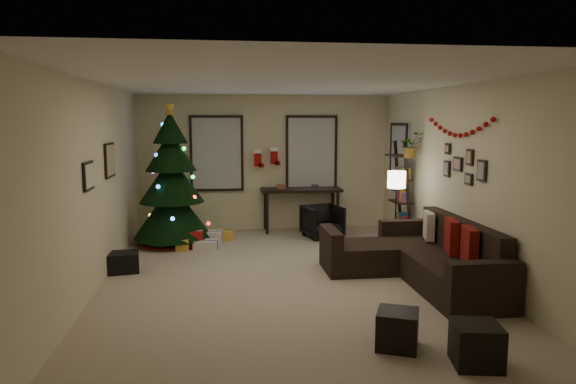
# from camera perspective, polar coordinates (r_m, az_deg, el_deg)

# --- Properties ---
(floor) EXTENTS (7.00, 7.00, 0.00)m
(floor) POSITION_cam_1_polar(r_m,az_deg,el_deg) (7.36, -0.17, -9.56)
(floor) COLOR tan
(floor) RESTS_ON ground
(ceiling) EXTENTS (7.00, 7.00, 0.00)m
(ceiling) POSITION_cam_1_polar(r_m,az_deg,el_deg) (7.04, -0.18, 11.91)
(ceiling) COLOR white
(ceiling) RESTS_ON floor
(wall_back) EXTENTS (5.00, 0.00, 5.00)m
(wall_back) POSITION_cam_1_polar(r_m,az_deg,el_deg) (10.54, -2.57, 3.18)
(wall_back) COLOR beige
(wall_back) RESTS_ON floor
(wall_front) EXTENTS (5.00, 0.00, 5.00)m
(wall_front) POSITION_cam_1_polar(r_m,az_deg,el_deg) (3.68, 6.71, -5.51)
(wall_front) COLOR beige
(wall_front) RESTS_ON floor
(wall_left) EXTENTS (0.00, 7.00, 7.00)m
(wall_left) POSITION_cam_1_polar(r_m,az_deg,el_deg) (7.20, -20.32, 0.58)
(wall_left) COLOR beige
(wall_left) RESTS_ON floor
(wall_right) EXTENTS (0.00, 7.00, 7.00)m
(wall_right) POSITION_cam_1_polar(r_m,az_deg,el_deg) (7.79, 18.39, 1.17)
(wall_right) COLOR beige
(wall_right) RESTS_ON floor
(window_back_left) EXTENTS (1.05, 0.06, 1.50)m
(window_back_left) POSITION_cam_1_polar(r_m,az_deg,el_deg) (10.46, -7.77, 4.18)
(window_back_left) COLOR #728CB2
(window_back_left) RESTS_ON wall_back
(window_back_right) EXTENTS (1.05, 0.06, 1.50)m
(window_back_right) POSITION_cam_1_polar(r_m,az_deg,el_deg) (10.62, 2.57, 4.30)
(window_back_right) COLOR #728CB2
(window_back_right) RESTS_ON wall_back
(window_right_wall) EXTENTS (0.06, 0.90, 1.30)m
(window_right_wall) POSITION_cam_1_polar(r_m,az_deg,el_deg) (10.11, 12.01, 3.68)
(window_right_wall) COLOR #728CB2
(window_right_wall) RESTS_ON wall_right
(christmas_tree) EXTENTS (1.38, 1.38, 2.57)m
(christmas_tree) POSITION_cam_1_polar(r_m,az_deg,el_deg) (9.47, -12.56, 0.74)
(christmas_tree) COLOR black
(christmas_tree) RESTS_ON floor
(presents) EXTENTS (1.50, 1.01, 0.30)m
(presents) POSITION_cam_1_polar(r_m,az_deg,el_deg) (9.45, -10.48, -5.06)
(presents) COLOR gold
(presents) RESTS_ON floor
(sofa) EXTENTS (1.85, 2.69, 0.86)m
(sofa) POSITION_cam_1_polar(r_m,az_deg,el_deg) (7.53, 14.21, -7.17)
(sofa) COLOR black
(sofa) RESTS_ON floor
(pillow_red_a) EXTENTS (0.21, 0.46, 0.45)m
(pillow_red_a) POSITION_cam_1_polar(r_m,az_deg,el_deg) (6.99, 19.15, -5.48)
(pillow_red_a) COLOR maroon
(pillow_red_a) RESTS_ON sofa
(pillow_red_b) EXTENTS (0.23, 0.47, 0.46)m
(pillow_red_b) POSITION_cam_1_polar(r_m,az_deg,el_deg) (7.44, 17.39, -4.62)
(pillow_red_b) COLOR maroon
(pillow_red_b) RESTS_ON sofa
(pillow_cream) EXTENTS (0.22, 0.43, 0.41)m
(pillow_cream) POSITION_cam_1_polar(r_m,az_deg,el_deg) (8.15, 15.09, -3.55)
(pillow_cream) COLOR beige
(pillow_cream) RESTS_ON sofa
(ottoman_near) EXTENTS (0.51, 0.51, 0.37)m
(ottoman_near) POSITION_cam_1_polar(r_m,az_deg,el_deg) (5.35, 11.83, -14.43)
(ottoman_near) COLOR black
(ottoman_near) RESTS_ON floor
(ottoman_far) EXTENTS (0.48, 0.48, 0.39)m
(ottoman_far) POSITION_cam_1_polar(r_m,az_deg,el_deg) (5.18, 19.84, -15.38)
(ottoman_far) COLOR black
(ottoman_far) RESTS_ON floor
(desk) EXTENTS (1.59, 0.57, 0.86)m
(desk) POSITION_cam_1_polar(r_m,az_deg,el_deg) (10.41, 1.43, -0.15)
(desk) COLOR black
(desk) RESTS_ON floor
(desk_chair) EXTENTS (0.73, 0.71, 0.62)m
(desk_chair) POSITION_cam_1_polar(r_m,az_deg,el_deg) (9.90, 3.78, -3.20)
(desk_chair) COLOR black
(desk_chair) RESTS_ON floor
(bookshelf) EXTENTS (0.30, 0.54, 1.84)m
(bookshelf) POSITION_cam_1_polar(r_m,az_deg,el_deg) (9.47, 12.31, -0.30)
(bookshelf) COLOR black
(bookshelf) RESTS_ON floor
(potted_plant) EXTENTS (0.61, 0.56, 0.57)m
(potted_plant) POSITION_cam_1_polar(r_m,az_deg,el_deg) (9.06, 13.22, 5.40)
(potted_plant) COLOR #4C4C4C
(potted_plant) RESTS_ON bookshelf
(floor_lamp) EXTENTS (0.29, 0.29, 1.38)m
(floor_lamp) POSITION_cam_1_polar(r_m,az_deg,el_deg) (8.67, 11.73, 0.74)
(floor_lamp) COLOR black
(floor_lamp) RESTS_ON floor
(art_map) EXTENTS (0.04, 0.60, 0.50)m
(art_map) POSITION_cam_1_polar(r_m,az_deg,el_deg) (8.05, -18.85, 3.31)
(art_map) COLOR black
(art_map) RESTS_ON wall_left
(art_abstract) EXTENTS (0.04, 0.45, 0.35)m
(art_abstract) POSITION_cam_1_polar(r_m,az_deg,el_deg) (6.82, -20.92, 1.65)
(art_abstract) COLOR black
(art_abstract) RESTS_ON wall_left
(gallery) EXTENTS (0.03, 1.25, 0.54)m
(gallery) POSITION_cam_1_polar(r_m,az_deg,el_deg) (7.69, 18.56, 2.75)
(gallery) COLOR black
(gallery) RESTS_ON wall_right
(garland) EXTENTS (0.08, 1.90, 0.30)m
(garland) POSITION_cam_1_polar(r_m,az_deg,el_deg) (7.80, 18.04, 6.77)
(garland) COLOR #A5140C
(garland) RESTS_ON wall_right
(stocking_left) EXTENTS (0.20, 0.05, 0.36)m
(stocking_left) POSITION_cam_1_polar(r_m,az_deg,el_deg) (10.34, -3.27, 3.73)
(stocking_left) COLOR #990F0C
(stocking_left) RESTS_ON wall_back
(stocking_right) EXTENTS (0.20, 0.05, 0.36)m
(stocking_right) POSITION_cam_1_polar(r_m,az_deg,el_deg) (10.39, -1.47, 3.98)
(stocking_right) COLOR #990F0C
(stocking_right) RESTS_ON wall_back
(storage_bin) EXTENTS (0.63, 0.47, 0.29)m
(storage_bin) POSITION_cam_1_polar(r_m,az_deg,el_deg) (8.07, -17.99, -7.32)
(storage_bin) COLOR black
(storage_bin) RESTS_ON floor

